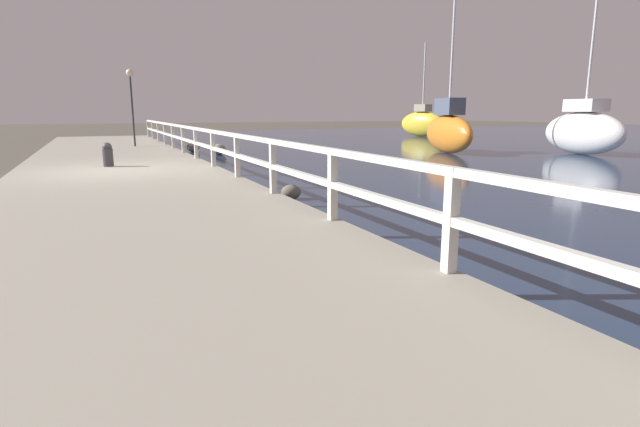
{
  "coord_description": "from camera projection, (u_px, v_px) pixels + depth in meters",
  "views": [
    {
      "loc": [
        -0.47,
        -12.55,
        1.6
      ],
      "look_at": [
        4.01,
        -2.55,
        -0.65
      ],
      "focal_mm": 28.0,
      "sensor_mm": 36.0,
      "label": 1
    }
  ],
  "objects": [
    {
      "name": "ground_plane",
      "position": [
        120.0,
        180.0,
        11.73
      ],
      "size": [
        120.0,
        120.0,
        0.0
      ],
      "primitive_type": "plane",
      "color": "#4C473D"
    },
    {
      "name": "dock_walkway",
      "position": [
        120.0,
        175.0,
        11.7
      ],
      "size": [
        4.63,
        36.0,
        0.24
      ],
      "color": "gray",
      "rests_on": "ground"
    },
    {
      "name": "railing",
      "position": [
        213.0,
        142.0,
        12.45
      ],
      "size": [
        0.1,
        32.5,
        0.91
      ],
      "color": "silver",
      "rests_on": "dock_walkway"
    },
    {
      "name": "boulder_far_strip",
      "position": [
        193.0,
        147.0,
        19.94
      ],
      "size": [
        0.5,
        0.45,
        0.37
      ],
      "color": "#666056",
      "rests_on": "ground"
    },
    {
      "name": "boulder_near_dock",
      "position": [
        291.0,
        192.0,
        9.17
      ],
      "size": [
        0.37,
        0.33,
        0.28
      ],
      "color": "#666056",
      "rests_on": "ground"
    },
    {
      "name": "boulder_mid_strip",
      "position": [
        219.0,
        149.0,
        18.6
      ],
      "size": [
        0.54,
        0.49,
        0.41
      ],
      "color": "gray",
      "rests_on": "ground"
    },
    {
      "name": "mooring_bollard",
      "position": [
        108.0,
        155.0,
        12.44
      ],
      "size": [
        0.25,
        0.25,
        0.6
      ],
      "color": "#333338",
      "rests_on": "dock_walkway"
    },
    {
      "name": "dock_lamp",
      "position": [
        131.0,
        87.0,
        19.3
      ],
      "size": [
        0.28,
        0.28,
        2.96
      ],
      "color": "#2D2D33",
      "rests_on": "dock_walkway"
    },
    {
      "name": "sailboat_yellow",
      "position": [
        422.0,
        123.0,
        32.03
      ],
      "size": [
        1.91,
        3.47,
        5.8
      ],
      "rotation": [
        0.0,
        0.0,
        0.28
      ],
      "color": "gold",
      "rests_on": "water_surface"
    },
    {
      "name": "sailboat_orange",
      "position": [
        448.0,
        130.0,
        19.34
      ],
      "size": [
        1.87,
        3.93,
        7.98
      ],
      "rotation": [
        0.0,
        0.0,
        -0.26
      ],
      "color": "orange",
      "rests_on": "water_surface"
    },
    {
      "name": "sailboat_white",
      "position": [
        583.0,
        130.0,
        18.67
      ],
      "size": [
        1.61,
        3.71,
        8.49
      ],
      "rotation": [
        0.0,
        0.0,
        -0.1
      ],
      "color": "white",
      "rests_on": "water_surface"
    }
  ]
}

